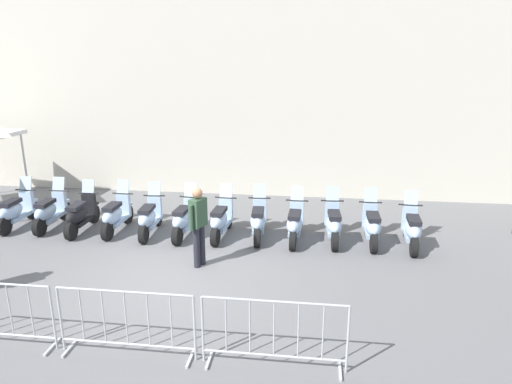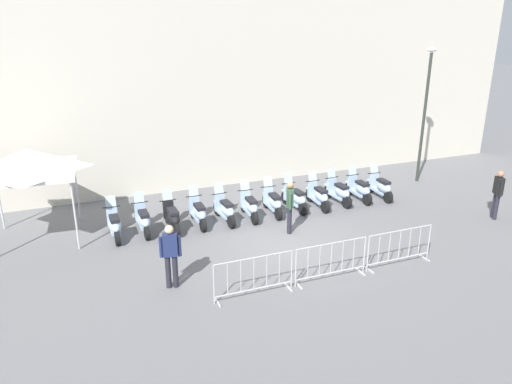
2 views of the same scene
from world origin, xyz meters
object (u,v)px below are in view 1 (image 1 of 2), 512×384
object	(u,v)px
motorcycle_7	(258,221)
motorcycle_10	(372,226)
officer_mid_plaza	(198,222)
motorcycle_9	(333,224)
motorcycle_3	(116,215)
barrier_segment_2	(274,335)
motorcycle_2	(80,215)
barrier_segment_1	(126,324)
motorcycle_0	(16,211)
motorcycle_5	(184,219)
motorcycle_1	(50,212)
motorcycle_11	(412,229)
motorcycle_6	(221,220)
motorcycle_4	(149,218)
motorcycle_8	(295,224)

from	to	relation	value
motorcycle_7	motorcycle_10	size ratio (longest dim) A/B	1.00
motorcycle_10	officer_mid_plaza	world-z (taller)	officer_mid_plaza
motorcycle_9	officer_mid_plaza	bearing A→B (deg)	-145.51
motorcycle_3	barrier_segment_2	size ratio (longest dim) A/B	0.82
motorcycle_3	officer_mid_plaza	size ratio (longest dim) A/B	1.00
motorcycle_2	motorcycle_10	xyz separation A→B (m)	(7.23, 0.62, 0.00)
barrier_segment_1	motorcycle_7	bearing A→B (deg)	78.13
motorcycle_10	barrier_segment_1	xyz separation A→B (m)	(-3.75, -5.11, 0.07)
motorcycle_0	barrier_segment_1	size ratio (longest dim) A/B	0.82
motorcycle_9	barrier_segment_1	distance (m)	5.81
motorcycle_5	barrier_segment_1	xyz separation A→B (m)	(0.77, -4.68, 0.07)
motorcycle_1	motorcycle_3	bearing A→B (deg)	2.13
motorcycle_11	motorcycle_10	bearing A→B (deg)	177.52
motorcycle_10	motorcycle_2	bearing A→B (deg)	-175.12
motorcycle_6	motorcycle_9	world-z (taller)	same
motorcycle_4	motorcycle_10	xyz separation A→B (m)	(5.42, 0.49, 0.00)
motorcycle_3	motorcycle_9	xyz separation A→B (m)	(5.43, 0.42, 0.00)
barrier_segment_2	officer_mid_plaza	xyz separation A→B (m)	(-2.08, 3.02, 0.46)
motorcycle_1	officer_mid_plaza	bearing A→B (deg)	-17.35
officer_mid_plaza	motorcycle_0	bearing A→B (deg)	166.67
motorcycle_0	motorcycle_3	xyz separation A→B (m)	(2.71, 0.19, 0.00)
motorcycle_0	motorcycle_7	xyz separation A→B (m)	(6.34, 0.49, 0.00)
motorcycle_0	motorcycle_10	bearing A→B (deg)	4.21
motorcycle_4	motorcycle_9	size ratio (longest dim) A/B	1.00
motorcycle_2	motorcycle_1	bearing A→B (deg)	175.20
motorcycle_11	officer_mid_plaza	size ratio (longest dim) A/B	0.99
motorcycle_7	officer_mid_plaza	distance (m)	2.08
motorcycle_11	motorcycle_5	bearing A→B (deg)	-175.88
motorcycle_2	motorcycle_7	xyz separation A→B (m)	(4.52, 0.45, 0.00)
motorcycle_9	barrier_segment_2	world-z (taller)	motorcycle_9
barrier_segment_2	motorcycle_8	bearing A→B (deg)	92.83
motorcycle_7	motorcycle_10	bearing A→B (deg)	3.62
motorcycle_3	motorcycle_5	xyz separation A→B (m)	(1.81, 0.04, 0.00)
motorcycle_3	motorcycle_8	distance (m)	4.53
motorcycle_6	motorcycle_9	bearing A→B (deg)	5.45
motorcycle_7	barrier_segment_2	xyz separation A→B (m)	(1.14, -4.80, 0.07)
motorcycle_11	officer_mid_plaza	xyz separation A→B (m)	(-4.56, -1.91, 0.53)
motorcycle_9	barrier_segment_2	distance (m)	4.96
motorcycle_6	barrier_segment_1	size ratio (longest dim) A/B	0.82
motorcycle_9	barrier_segment_2	xyz separation A→B (m)	(-0.67, -4.91, 0.07)
motorcycle_0	barrier_segment_2	world-z (taller)	motorcycle_0
motorcycle_9	barrier_segment_1	xyz separation A→B (m)	(-2.85, -5.06, 0.07)
motorcycle_5	motorcycle_9	bearing A→B (deg)	5.94
motorcycle_7	barrier_segment_1	world-z (taller)	motorcycle_7
officer_mid_plaza	motorcycle_9	bearing A→B (deg)	34.49
motorcycle_0	motorcycle_10	size ratio (longest dim) A/B	1.00
motorcycle_0	motorcycle_7	size ratio (longest dim) A/B	1.00
motorcycle_4	barrier_segment_2	xyz separation A→B (m)	(3.85, -4.48, 0.07)
motorcycle_4	motorcycle_1	bearing A→B (deg)	-178.91
barrier_segment_2	motorcycle_3	bearing A→B (deg)	136.66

